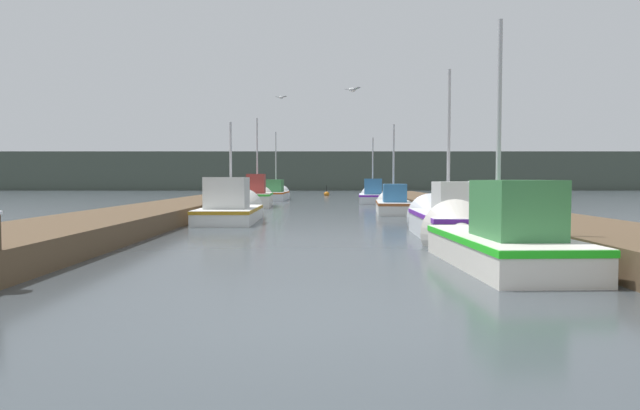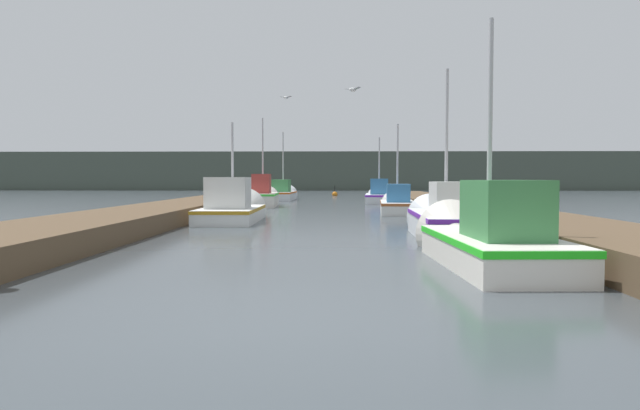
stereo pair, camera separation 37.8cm
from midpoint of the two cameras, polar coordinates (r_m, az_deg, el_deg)
name	(u,v)px [view 2 (the right image)]	position (r m, az deg, el deg)	size (l,w,h in m)	color
ground_plane	(290,324)	(5.71, -1.09, -11.80)	(200.00, 200.00, 0.00)	#3D4449
dock_left	(180,209)	(22.28, -13.32, -0.42)	(2.71, 40.00, 0.50)	brown
dock_right	(465,210)	(22.17, 14.75, -0.45)	(2.71, 40.00, 0.50)	brown
distant_shore_ridge	(330,172)	(74.60, 1.12, 3.34)	(120.00, 16.00, 4.57)	#424C42
fishing_boat_0	(483,238)	(10.14, 17.05, -3.17)	(1.73, 4.87, 4.50)	silver
fishing_boat_1	(444,219)	(14.39, 13.04, -1.42)	(1.62, 5.06, 4.43)	silver
fishing_boat_2	(234,208)	(19.41, -8.04, -0.33)	(1.81, 5.05, 3.88)	silver
fishing_boat_3	(397,204)	(24.10, 8.15, 0.14)	(1.68, 4.94, 4.06)	silver
fishing_boat_4	(263,196)	(29.49, -5.33, 0.88)	(1.61, 5.03, 4.83)	silver
fishing_boat_5	(379,196)	(33.59, 6.24, 0.92)	(1.89, 5.24, 4.26)	silver
fishing_boat_6	(283,193)	(38.09, -3.39, 1.19)	(1.60, 6.04, 4.90)	silver
mooring_piling_1	(472,206)	(15.91, 15.66, -0.10)	(0.28, 0.28, 1.35)	#473523
channel_buoy	(335,194)	(46.65, 1.72, 1.09)	(0.45, 0.45, 0.95)	#BF6513
seagull_lead	(353,90)	(17.41, 3.93, 11.44)	(0.48, 0.47, 0.12)	white
seagull_1	(286,98)	(26.93, -3.02, 10.68)	(0.55, 0.34, 0.12)	white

